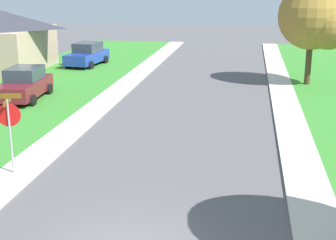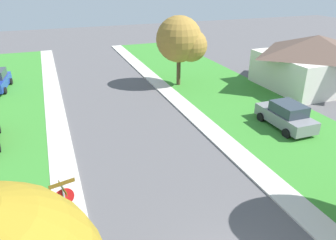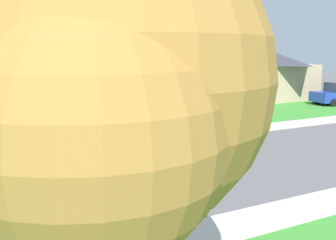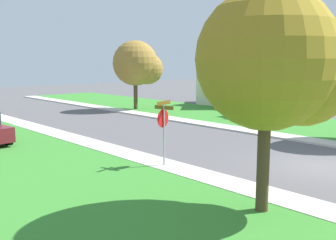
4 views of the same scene
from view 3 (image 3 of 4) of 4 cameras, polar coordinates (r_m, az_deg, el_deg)
name	(u,v)px [view 3 (image 3 of 4)]	position (r m, az deg, el deg)	size (l,w,h in m)	color
ground_plane	(21,197)	(12.91, -19.92, -10.12)	(120.00, 120.00, 0.00)	#565456
sidewalk_west	(243,130)	(21.98, 10.56, -1.37)	(1.40, 56.00, 0.10)	beige
lawn_west	(196,117)	(25.75, 4.03, 0.40)	(8.00, 56.00, 0.08)	#38842D
stop_sign_far_corner	(106,105)	(18.05, -8.75, 2.15)	(0.90, 0.90, 2.77)	#9E9EA3
car_maroon_far_down_street	(228,103)	(26.56, 8.42, 2.43)	(2.31, 4.43, 1.76)	maroon
tree_corner_large	(111,92)	(5.02, -8.03, 3.86)	(4.35, 4.05, 5.94)	#4C3823
house_left_setback	(255,71)	(36.69, 12.11, 6.73)	(9.31, 8.16, 4.60)	tan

